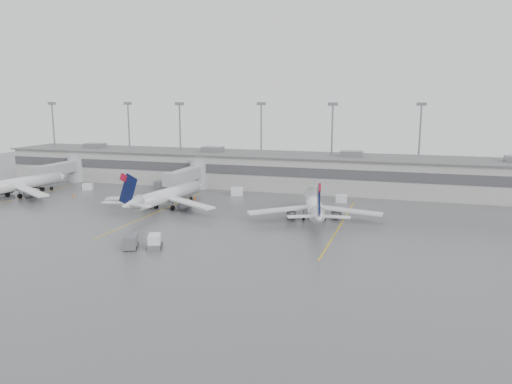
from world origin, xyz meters
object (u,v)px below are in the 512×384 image
(jet_mid_left, at_px, (165,195))
(baggage_tug, at_px, (155,243))
(jet_far_left, at_px, (15,184))
(jet_mid_right, at_px, (314,205))

(jet_mid_left, bearing_deg, baggage_tug, -59.21)
(jet_far_left, distance_m, baggage_tug, 54.35)
(jet_far_left, bearing_deg, baggage_tug, -18.95)
(baggage_tug, bearing_deg, jet_far_left, 128.87)
(jet_mid_right, relative_size, baggage_tug, 7.22)
(jet_mid_right, distance_m, baggage_tug, 30.79)
(jet_far_left, relative_size, jet_mid_left, 1.04)
(jet_far_left, height_order, jet_mid_left, jet_far_left)
(jet_mid_right, bearing_deg, jet_far_left, 164.87)
(jet_mid_right, height_order, baggage_tug, jet_mid_right)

